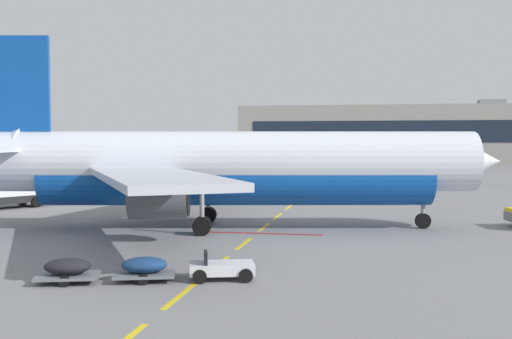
{
  "coord_description": "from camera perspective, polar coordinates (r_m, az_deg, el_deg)",
  "views": [
    {
      "loc": [
        24.78,
        -14.86,
        5.65
      ],
      "look_at": [
        17.97,
        21.96,
        3.88
      ],
      "focal_mm": 43.7,
      "sensor_mm": 36.0,
      "label": 1
    }
  ],
  "objects": [
    {
      "name": "baggage_train",
      "position": [
        25.6,
        -10.1,
        -8.88
      ],
      "size": [
        8.66,
        3.9,
        1.14
      ],
      "color": "silver",
      "rests_on": "ground"
    },
    {
      "name": "catering_truck",
      "position": [
        55.53,
        -21.88,
        -1.62
      ],
      "size": [
        5.64,
        7.24,
        3.14
      ],
      "color": "black",
      "rests_on": "ground"
    },
    {
      "name": "apron_paint_markings",
      "position": [
        50.92,
        2.77,
        -3.66
      ],
      "size": [
        8.0,
        92.58,
        0.01
      ],
      "color": "yellow",
      "rests_on": "ground"
    },
    {
      "name": "airliner_foreground",
      "position": [
        39.54,
        -2.63,
        0.24
      ],
      "size": [
        34.69,
        34.02,
        12.2
      ],
      "color": "silver",
      "rests_on": "ground"
    },
    {
      "name": "terminal_satellite",
      "position": [
        161.46,
        15.8,
        3.08
      ],
      "size": [
        93.3,
        26.55,
        15.53
      ],
      "color": "#9E998E",
      "rests_on": "ground"
    }
  ]
}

